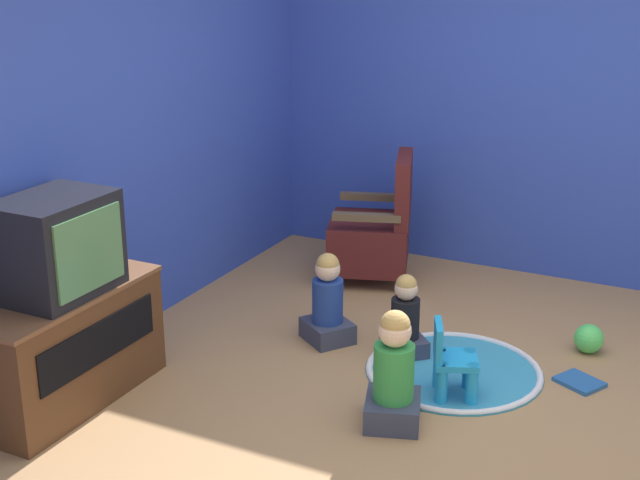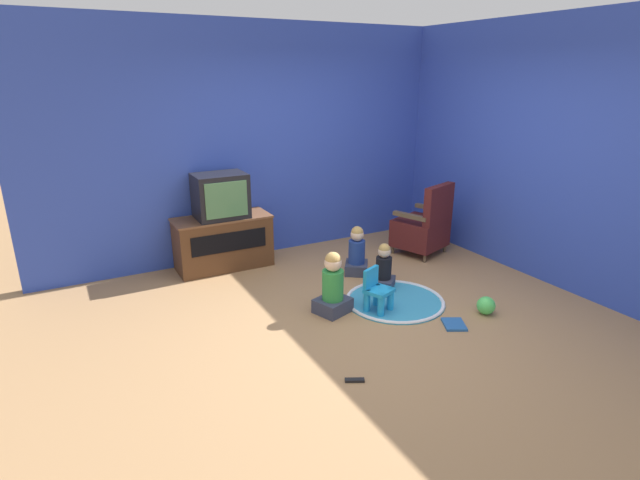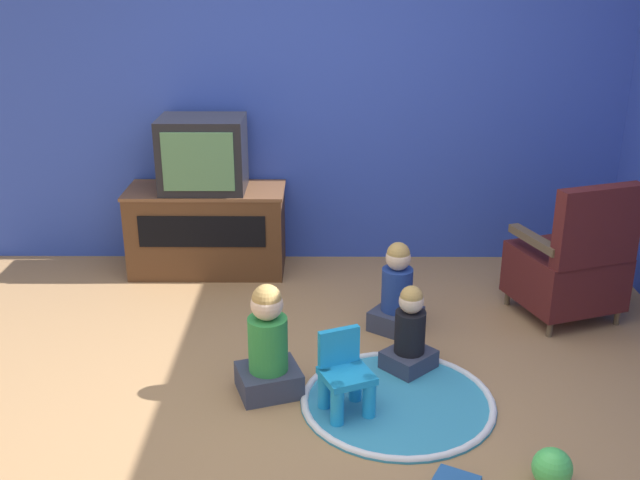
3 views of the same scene
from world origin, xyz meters
name	(u,v)px [view 2 (image 2 of 3)]	position (x,y,z in m)	size (l,w,h in m)	color
ground_plane	(375,317)	(0.00, 0.00, 0.00)	(30.00, 30.00, 0.00)	#9E754C
wall_back	(249,143)	(-0.36, 2.26, 1.41)	(5.27, 0.12, 2.81)	#2D47B2
wall_right	(580,158)	(2.21, -0.34, 1.41)	(0.12, 5.32, 2.81)	#2D47B2
tv_cabinet	(223,241)	(-0.87, 1.94, 0.32)	(1.12, 0.49, 0.63)	#4C2D19
television	(221,196)	(-0.87, 1.93, 0.88)	(0.59, 0.44, 0.51)	black
black_armchair	(423,227)	(1.53, 1.18, 0.36)	(0.73, 0.72, 0.93)	brown
yellow_kid_chair	(377,293)	(0.09, 0.11, 0.19)	(0.31, 0.31, 0.43)	#1E99DB
play_mat	(395,301)	(0.37, 0.18, 0.01)	(1.01, 1.01, 0.04)	teal
child_watching_left	(333,287)	(-0.31, 0.29, 0.27)	(0.39, 0.36, 0.62)	#33384C
child_watching_center	(357,253)	(0.43, 1.02, 0.25)	(0.37, 0.38, 0.57)	#33384C
child_watching_right	(384,269)	(0.46, 0.52, 0.22)	(0.34, 0.34, 0.51)	#33384C
toy_ball	(486,305)	(0.98, -0.45, 0.09)	(0.18, 0.18, 0.18)	#4CCC59
book	(454,324)	(0.54, -0.49, 0.01)	(0.28, 0.30, 0.02)	#235699
remote_control	(355,380)	(-0.74, -0.80, 0.01)	(0.15, 0.11, 0.02)	black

